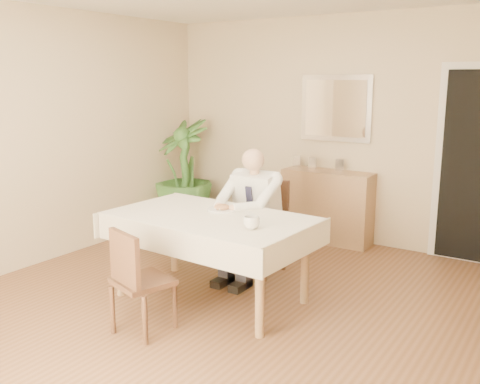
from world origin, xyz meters
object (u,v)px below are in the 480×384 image
Objects in this scene: potted_palm at (183,173)px; chair_far at (263,220)px; seated_man at (248,208)px; sideboard at (327,206)px; dining_table at (210,225)px; chair_near at (136,277)px; coffee_mug at (252,223)px.

chair_far is at bearing -27.30° from potted_palm.
sideboard is at bearing 85.15° from seated_man.
dining_table is 1.68× the size of sideboard.
chair_far is 1.11× the size of chair_near.
chair_near is at bearing -96.65° from chair_far.
seated_man reaches higher than chair_far.
potted_palm reaches higher than chair_near.
chair_far is 0.66× the size of potted_palm.
chair_far reaches higher than dining_table.
seated_man is (0.00, 0.59, 0.02)m from dining_table.
sideboard is 0.76× the size of potted_palm.
potted_palm is (-1.75, 1.19, -0.00)m from seated_man.
chair_far reaches higher than coffee_mug.
coffee_mug is 2.35m from sideboard.
potted_palm reaches higher than seated_man.
dining_table is at bearing -94.44° from sideboard.
sideboard is at bearing 10.34° from potted_palm.
potted_palm reaches higher than coffee_mug.
sideboard is (0.13, 1.54, -0.27)m from seated_man.
coffee_mug is at bearing -67.87° from chair_far.
chair_far is 7.27× the size of coffee_mug.
coffee_mug is (0.51, -0.75, 0.11)m from seated_man.
coffee_mug is at bearing -81.41° from sideboard.
chair_far is at bearing 92.93° from dining_table.
coffee_mug reaches higher than dining_table.
seated_man is 2.12m from potted_palm.
chair_far is 1.19m from coffee_mug.
chair_far is at bearing -96.90° from sideboard.
dining_table is 0.55m from coffee_mug.
seated_man reaches higher than coffee_mug.
dining_table is 2.50m from potted_palm.
chair_far is at bearing 90.00° from seated_man.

